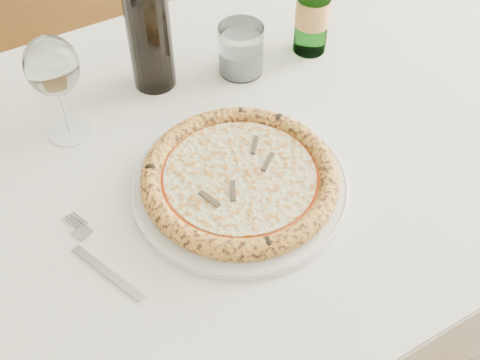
{
  "coord_description": "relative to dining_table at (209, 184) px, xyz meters",
  "views": [
    {
      "loc": [
        -0.3,
        -0.36,
        1.47
      ],
      "look_at": [
        0.04,
        0.16,
        0.78
      ],
      "focal_mm": 45.0,
      "sensor_mm": 36.0,
      "label": 1
    }
  ],
  "objects": [
    {
      "name": "dining_table",
      "position": [
        0.0,
        0.0,
        0.0
      ],
      "size": [
        1.57,
        0.99,
        0.76
      ],
      "color": "brown",
      "rests_on": "floor"
    },
    {
      "name": "chair_far",
      "position": [
        -0.0,
        0.76,
        -0.14
      ],
      "size": [
        0.51,
        0.51,
        0.93
      ],
      "color": "brown",
      "rests_on": "floor"
    },
    {
      "name": "plate",
      "position": [
        0.0,
        -0.1,
        0.09
      ],
      "size": [
        0.34,
        0.34,
        0.02
      ],
      "color": "white",
      "rests_on": "dining_table"
    },
    {
      "name": "pizza",
      "position": [
        -0.0,
        -0.1,
        0.11
      ],
      "size": [
        0.31,
        0.31,
        0.03
      ],
      "color": "#E6C67D",
      "rests_on": "plate"
    },
    {
      "name": "fork",
      "position": [
        -0.24,
        -0.1,
        0.09
      ],
      "size": [
        0.05,
        0.19,
        0.0
      ],
      "color": "gray",
      "rests_on": "dining_table"
    },
    {
      "name": "wine_glass",
      "position": [
        -0.17,
        0.17,
        0.22
      ],
      "size": [
        0.09,
        0.09,
        0.19
      ],
      "color": "white",
      "rests_on": "dining_table"
    },
    {
      "name": "tumbler",
      "position": [
        0.17,
        0.15,
        0.12
      ],
      "size": [
        0.08,
        0.08,
        0.1
      ],
      "color": "silver",
      "rests_on": "dining_table"
    },
    {
      "name": "beer_bottle",
      "position": [
        0.32,
        0.13,
        0.18
      ],
      "size": [
        0.07,
        0.07,
        0.25
      ],
      "color": "#3E833D",
      "rests_on": "dining_table"
    },
    {
      "name": "wine_bottle",
      "position": [
        0.02,
        0.21,
        0.22
      ],
      "size": [
        0.08,
        0.08,
        0.32
      ],
      "color": "black",
      "rests_on": "dining_table"
    }
  ]
}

